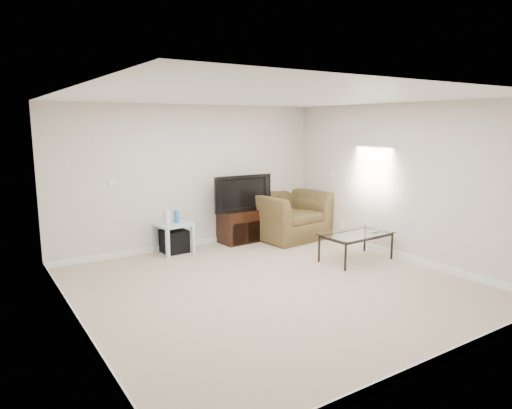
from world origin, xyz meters
TOP-DOWN VIEW (x-y plane):
  - floor at (0.00, 0.00)m, footprint 5.00×5.00m
  - ceiling at (0.00, 0.00)m, footprint 5.00×5.00m
  - wall_back at (0.00, 2.50)m, footprint 5.00×0.02m
  - wall_left at (-2.50, 0.00)m, footprint 0.02×5.00m
  - wall_right at (2.50, 0.00)m, footprint 0.02×5.00m
  - plate_back at (-1.40, 2.49)m, footprint 0.12×0.02m
  - plate_right_switch at (2.49, 1.60)m, footprint 0.02×0.09m
  - plate_right_outlet at (2.49, 1.30)m, footprint 0.02×0.08m
  - tv_stand at (0.83, 2.28)m, footprint 0.75×0.54m
  - dvd_player at (0.84, 2.24)m, footprint 0.38×0.28m
  - television at (0.84, 2.25)m, footprint 1.07×0.24m
  - side_table at (-0.48, 2.28)m, footprint 0.61×0.61m
  - subwoofer at (-0.45, 2.31)m, footprint 0.42×0.42m
  - game_console at (-0.61, 2.24)m, footprint 0.06×0.17m
  - game_case at (-0.42, 2.27)m, footprint 0.06×0.15m
  - recliner at (1.78, 2.05)m, footprint 1.44×1.03m
  - coffee_table at (1.80, 0.26)m, footprint 1.18×0.70m
  - remote at (2.08, 0.13)m, footprint 0.18×0.07m

SIDE VIEW (x-z plane):
  - floor at x=0.00m, z-range 0.00..0.00m
  - subwoofer at x=-0.45m, z-range -0.02..0.38m
  - coffee_table at x=1.80m, z-range 0.00..0.45m
  - side_table at x=-0.48m, z-range 0.00..0.52m
  - plate_right_outlet at x=2.49m, z-range 0.24..0.36m
  - tv_stand at x=0.83m, z-range 0.00..0.60m
  - remote at x=2.08m, z-range 0.45..0.47m
  - dvd_player at x=0.84m, z-range 0.48..0.53m
  - recliner at x=1.78m, z-range 0.00..1.18m
  - game_case at x=-0.42m, z-range 0.52..0.72m
  - game_console at x=-0.61m, z-range 0.52..0.76m
  - television at x=0.84m, z-range 0.60..1.26m
  - wall_back at x=0.00m, z-range 0.00..2.50m
  - wall_left at x=-2.50m, z-range 0.00..2.50m
  - wall_right at x=2.50m, z-range 0.00..2.50m
  - plate_back at x=-1.40m, z-range 1.19..1.31m
  - plate_right_switch at x=2.49m, z-range 1.19..1.31m
  - ceiling at x=0.00m, z-range 2.50..2.50m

